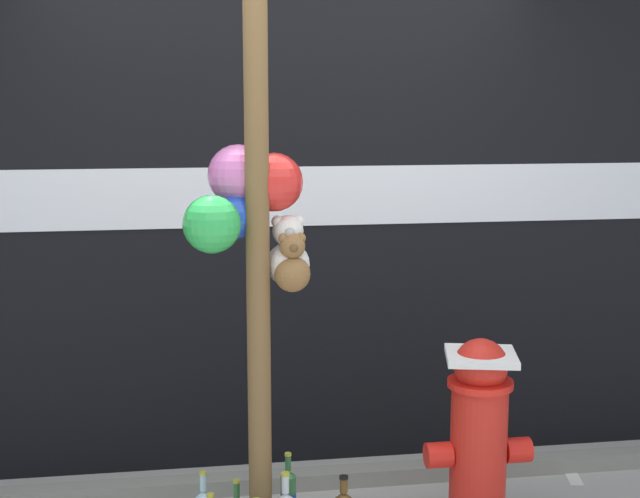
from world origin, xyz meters
name	(u,v)px	position (x,y,z in m)	size (l,w,h in m)	color
building_wall	(278,140)	(0.00, 1.41, 1.69)	(10.00, 0.21, 3.39)	black
curb_strip	(290,480)	(0.00, 0.99, 0.04)	(8.00, 0.12, 0.08)	gray
memorial_post	(254,167)	(-0.21, 0.40, 1.63)	(0.65, 0.39, 2.96)	brown
fire_hydrant	(479,432)	(0.76, 0.41, 0.46)	(0.47, 0.36, 0.88)	red
bottle_3	(288,498)	(-0.06, 0.59, 0.13)	(0.07, 0.07, 0.34)	#337038
litter_1	(574,478)	(1.43, 0.87, 0.00)	(0.16, 0.07, 0.01)	silver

